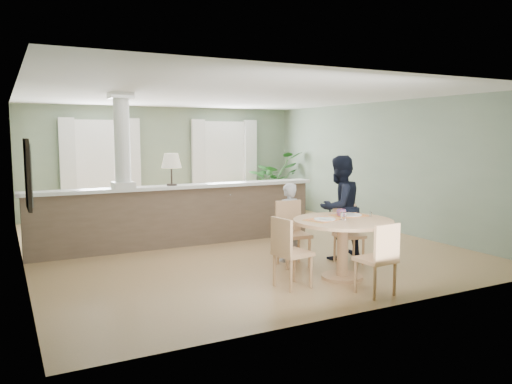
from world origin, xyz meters
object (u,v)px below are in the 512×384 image
chair_far_boy (291,230)px  child_person (288,222)px  dining_table (343,232)px  sofa (223,207)px  houseplant (273,181)px  man_person (339,207)px  chair_side (288,249)px  chair_near (380,256)px  chair_far_man (347,231)px

chair_far_boy → child_person: bearing=78.0°
dining_table → chair_far_boy: chair_far_boy is taller
sofa → houseplant: size_ratio=2.01×
chair_far_boy → child_person: size_ratio=0.79×
houseplant → man_person: (-1.61, -5.05, 0.06)m
sofa → dining_table: 4.20m
chair_far_boy → chair_side: bearing=-117.2°
dining_table → chair_side: size_ratio=1.47×
chair_near → man_person: 1.95m
child_person → man_person: man_person is taller
sofa → man_person: (0.63, -3.25, 0.38)m
chair_near → chair_side: 1.16m
houseplant → chair_far_man: 5.55m
chair_far_man → man_person: man_person is taller
chair_far_boy → sofa: bearing=91.3°
houseplant → dining_table: 6.40m
sofa → child_person: child_person is taller
child_person → dining_table: bearing=88.8°
chair_far_man → sofa: bearing=112.3°
chair_far_man → child_person: size_ratio=0.73×
houseplant → child_person: 5.39m
dining_table → chair_side: (-0.90, -0.04, -0.15)m
chair_far_boy → chair_side: 1.20m
man_person → child_person: bearing=-29.4°
dining_table → sofa: bearing=89.8°
sofa → chair_far_man: 3.56m
chair_far_boy → child_person: child_person is taller
chair_far_man → chair_near: 1.68m
chair_side → child_person: 1.43m
houseplant → chair_side: size_ratio=1.67×
chair_side → man_person: 1.86m
chair_far_man → houseplant: bearing=85.4°
chair_far_boy → chair_far_man: size_ratio=1.09×
chair_far_boy → chair_near: chair_far_boy is taller
houseplant → chair_far_man: (-1.64, -5.30, -0.28)m
houseplant → chair_near: (-2.32, -6.84, -0.27)m
dining_table → child_person: size_ratio=1.10×
chair_far_boy → chair_far_man: chair_far_boy is taller
chair_side → child_person: bearing=-39.3°
houseplant → chair_far_man: bearing=-107.2°
man_person → chair_near: bearing=54.9°
chair_near → chair_far_man: bearing=-117.3°
sofa → child_person: bearing=-111.8°
sofa → chair_far_boy: 3.25m
houseplant → sofa: bearing=-141.3°
houseplant → chair_far_boy: bearing=-116.4°
chair_side → man_person: (1.55, 0.99, 0.32)m
child_person → chair_far_boy: bearing=62.3°
houseplant → dining_table: size_ratio=1.13×
chair_far_man → chair_side: 1.69m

